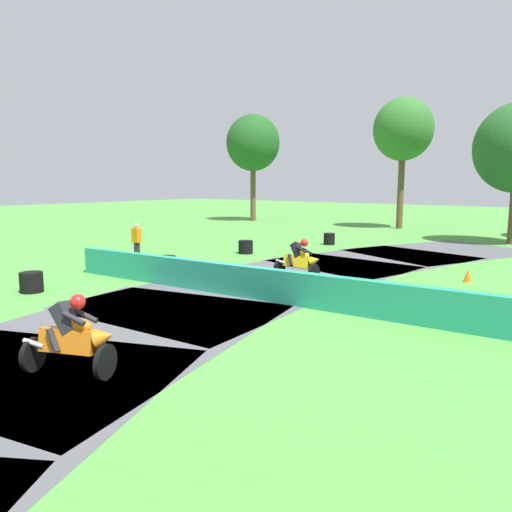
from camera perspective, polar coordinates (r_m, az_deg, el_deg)
name	(u,v)px	position (r m, az deg, el deg)	size (l,w,h in m)	color
ground_plane	(220,293)	(14.53, -4.16, -4.31)	(120.00, 120.00, 0.00)	#4C933D
track_asphalt	(262,299)	(13.69, 0.66, -5.07)	(11.52, 35.32, 0.01)	#515156
safety_barrier	(396,302)	(11.99, 15.99, -5.20)	(0.30, 22.62, 0.90)	#239375
motorcycle_lead_yellow	(300,260)	(16.54, 5.12, -0.47)	(1.69, 0.82, 1.43)	black
motorcycle_chase_orange	(73,337)	(8.90, -20.52, -8.82)	(1.67, 1.21, 1.42)	black
tire_stack_near	(329,239)	(25.90, 8.52, 1.98)	(0.58, 0.58, 0.60)	black
tire_stack_mid_a	(246,247)	(22.40, -1.21, 1.05)	(0.66, 0.66, 0.60)	black
tire_stack_mid_b	(167,261)	(19.38, -10.28, -0.57)	(0.64, 0.64, 0.40)	black
tire_stack_far	(31,282)	(16.01, -24.68, -2.79)	(0.67, 0.67, 0.60)	black
track_marshal	(137,243)	(20.13, -13.71, 1.44)	(0.34, 0.24, 1.63)	#232328
traffic_cone	(468,275)	(17.48, 23.44, -2.07)	(0.28, 0.28, 0.44)	orange
tree_far_left	(253,143)	(41.56, -0.36, 12.99)	(4.41, 4.41, 8.78)	brown
tree_far_right	(403,130)	(36.12, 16.77, 13.85)	(4.08, 4.08, 8.97)	brown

